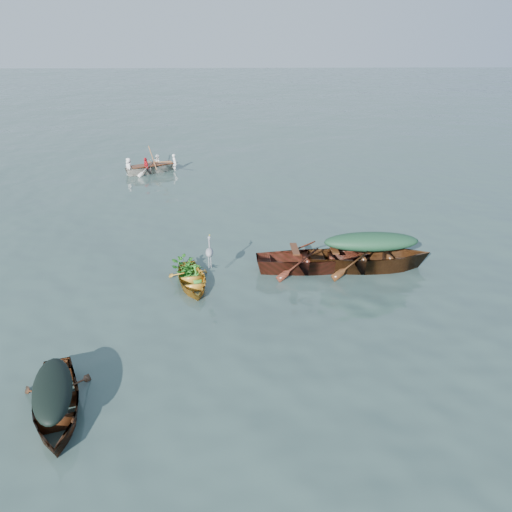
# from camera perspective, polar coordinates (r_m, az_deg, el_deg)

# --- Properties ---
(ground) EXTENTS (140.00, 140.00, 0.00)m
(ground) POSITION_cam_1_polar(r_m,az_deg,el_deg) (12.91, -2.80, -6.51)
(ground) COLOR #344944
(ground) RESTS_ON ground
(yellow_dinghy) EXTENTS (1.80, 2.89, 0.69)m
(yellow_dinghy) POSITION_cam_1_polar(r_m,az_deg,el_deg) (14.27, -7.32, -3.34)
(yellow_dinghy) COLOR #BD8624
(yellow_dinghy) RESTS_ON ground
(dark_covered_boat) EXTENTS (2.29, 3.75, 0.87)m
(dark_covered_boat) POSITION_cam_1_polar(r_m,az_deg,el_deg) (10.70, -21.71, -16.42)
(dark_covered_boat) COLOR #431F0F
(dark_covered_boat) RESTS_ON ground
(green_tarp_boat) EXTENTS (5.13, 1.66, 1.24)m
(green_tarp_boat) POSITION_cam_1_polar(r_m,az_deg,el_deg) (15.45, 12.71, -1.43)
(green_tarp_boat) COLOR #472910
(green_tarp_boat) RESTS_ON ground
(open_wooden_boat) EXTENTS (4.80, 1.66, 1.13)m
(open_wooden_boat) POSITION_cam_1_polar(r_m,az_deg,el_deg) (15.11, 6.53, -1.57)
(open_wooden_boat) COLOR #511E14
(open_wooden_boat) RESTS_ON ground
(rowed_boat) EXTENTS (3.76, 2.62, 0.83)m
(rowed_boat) POSITION_cam_1_polar(r_m,az_deg,el_deg) (25.33, -11.71, 9.34)
(rowed_boat) COLOR beige
(rowed_boat) RESTS_ON ground
(dark_tarp_cover) EXTENTS (1.26, 2.06, 0.40)m
(dark_tarp_cover) POSITION_cam_1_polar(r_m,az_deg,el_deg) (10.31, -22.29, -13.77)
(dark_tarp_cover) COLOR black
(dark_tarp_cover) RESTS_ON dark_covered_boat
(green_tarp_cover) EXTENTS (2.82, 0.92, 0.52)m
(green_tarp_cover) POSITION_cam_1_polar(r_m,az_deg,el_deg) (15.08, 13.03, 1.55)
(green_tarp_cover) COLOR #193E25
(green_tarp_cover) RESTS_ON green_tarp_boat
(thwart_benches) EXTENTS (2.41, 0.98, 0.04)m
(thwart_benches) POSITION_cam_1_polar(r_m,az_deg,el_deg) (14.85, 6.64, 0.44)
(thwart_benches) COLOR #42200F
(thwart_benches) RESTS_ON open_wooden_boat
(heron) EXTENTS (0.37, 0.46, 0.92)m
(heron) POSITION_cam_1_polar(r_m,az_deg,el_deg) (14.03, -5.32, -0.07)
(heron) COLOR gray
(heron) RESTS_ON yellow_dinghy
(dinghy_weeds) EXTENTS (0.90, 1.05, 0.60)m
(dinghy_weeds) POSITION_cam_1_polar(r_m,az_deg,el_deg) (14.47, -7.71, -0.07)
(dinghy_weeds) COLOR #21671B
(dinghy_weeds) RESTS_ON yellow_dinghy
(rowers) EXTENTS (2.73, 2.03, 0.76)m
(rowers) POSITION_cam_1_polar(r_m,az_deg,el_deg) (25.13, -11.88, 11.08)
(rowers) COLOR white
(rowers) RESTS_ON rowed_boat
(oars) EXTENTS (1.71, 2.59, 0.06)m
(oars) POSITION_cam_1_polar(r_m,az_deg,el_deg) (25.21, -11.80, 10.31)
(oars) COLOR #945E38
(oars) RESTS_ON rowed_boat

